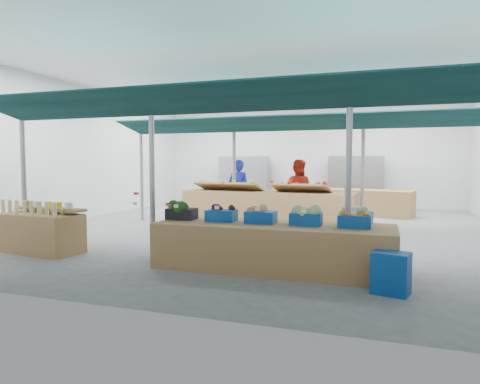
{
  "coord_description": "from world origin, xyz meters",
  "views": [
    {
      "loc": [
        3.03,
        -10.89,
        1.79
      ],
      "look_at": [
        -0.11,
        -1.6,
        1.1
      ],
      "focal_mm": 32.0,
      "sensor_mm": 36.0,
      "label": 1
    }
  ],
  "objects_px": {
    "veg_counter": "(273,246)",
    "vendor_right": "(298,192)",
    "fruit_counter": "(268,210)",
    "bottle_shelf": "(42,231)",
    "vendor_left": "(239,190)",
    "crate_stack": "(391,273)"
  },
  "relations": [
    {
      "from": "fruit_counter",
      "to": "crate_stack",
      "type": "relative_size",
      "value": 8.12
    },
    {
      "from": "fruit_counter",
      "to": "vendor_left",
      "type": "bearing_deg",
      "value": 140.79
    },
    {
      "from": "veg_counter",
      "to": "fruit_counter",
      "type": "xyz_separation_m",
      "value": [
        -1.24,
        4.26,
        0.12
      ]
    },
    {
      "from": "bottle_shelf",
      "to": "vendor_left",
      "type": "relative_size",
      "value": 0.97
    },
    {
      "from": "crate_stack",
      "to": "vendor_left",
      "type": "height_order",
      "value": "vendor_left"
    },
    {
      "from": "vendor_right",
      "to": "veg_counter",
      "type": "bearing_deg",
      "value": 100.09
    },
    {
      "from": "vendor_right",
      "to": "vendor_left",
      "type": "bearing_deg",
      "value": 3.3
    },
    {
      "from": "veg_counter",
      "to": "vendor_left",
      "type": "height_order",
      "value": "vendor_left"
    },
    {
      "from": "fruit_counter",
      "to": "vendor_left",
      "type": "relative_size",
      "value": 2.5
    },
    {
      "from": "fruit_counter",
      "to": "vendor_right",
      "type": "distance_m",
      "value": 1.33
    },
    {
      "from": "veg_counter",
      "to": "crate_stack",
      "type": "distance_m",
      "value": 2.03
    },
    {
      "from": "veg_counter",
      "to": "bottle_shelf",
      "type": "bearing_deg",
      "value": -178.28
    },
    {
      "from": "fruit_counter",
      "to": "vendor_left",
      "type": "distance_m",
      "value": 1.68
    },
    {
      "from": "veg_counter",
      "to": "crate_stack",
      "type": "xyz_separation_m",
      "value": [
        1.85,
        -0.83,
        -0.09
      ]
    },
    {
      "from": "crate_stack",
      "to": "vendor_left",
      "type": "xyz_separation_m",
      "value": [
        -4.29,
        6.2,
        0.65
      ]
    },
    {
      "from": "veg_counter",
      "to": "vendor_right",
      "type": "height_order",
      "value": "vendor_right"
    },
    {
      "from": "fruit_counter",
      "to": "veg_counter",
      "type": "bearing_deg",
      "value": -70.5
    },
    {
      "from": "vendor_right",
      "to": "fruit_counter",
      "type": "bearing_deg",
      "value": 64.69
    },
    {
      "from": "bottle_shelf",
      "to": "crate_stack",
      "type": "xyz_separation_m",
      "value": [
        6.57,
        -0.68,
        -0.14
      ]
    },
    {
      "from": "bottle_shelf",
      "to": "vendor_right",
      "type": "distance_m",
      "value": 6.87
    },
    {
      "from": "veg_counter",
      "to": "fruit_counter",
      "type": "bearing_deg",
      "value": 106.07
    },
    {
      "from": "veg_counter",
      "to": "vendor_right",
      "type": "bearing_deg",
      "value": 96.66
    }
  ]
}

